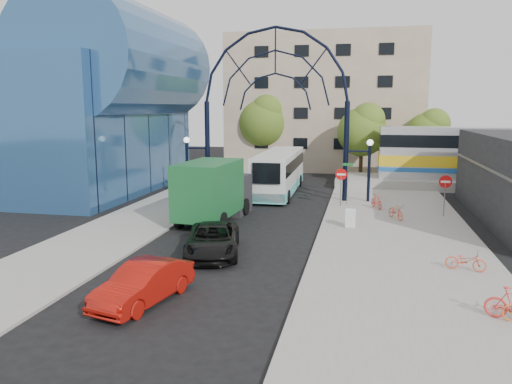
% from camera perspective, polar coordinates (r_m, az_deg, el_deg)
% --- Properties ---
extents(ground, '(120.00, 120.00, 0.00)m').
position_cam_1_polar(ground, '(22.80, -4.04, -7.14)').
color(ground, black).
rests_on(ground, ground).
extents(sidewalk_east, '(8.00, 56.00, 0.12)m').
position_cam_1_polar(sidewalk_east, '(25.86, 15.93, -5.32)').
color(sidewalk_east, gray).
rests_on(sidewalk_east, ground).
extents(plaza_west, '(5.00, 50.00, 0.12)m').
position_cam_1_polar(plaza_west, '(30.47, -12.71, -2.93)').
color(plaza_west, gray).
rests_on(plaza_west, ground).
extents(gateway_arch, '(13.64, 0.44, 12.10)m').
position_cam_1_polar(gateway_arch, '(35.54, 2.21, 12.85)').
color(gateway_arch, black).
rests_on(gateway_arch, ground).
extents(stop_sign, '(0.80, 0.07, 2.50)m').
position_cam_1_polar(stop_sign, '(33.30, 9.70, 1.61)').
color(stop_sign, slate).
rests_on(stop_sign, sidewalk_east).
extents(do_not_enter_sign, '(0.76, 0.07, 2.48)m').
position_cam_1_polar(do_not_enter_sign, '(31.67, 20.81, 0.67)').
color(do_not_enter_sign, slate).
rests_on(do_not_enter_sign, sidewalk_east).
extents(street_name_sign, '(0.70, 0.70, 2.80)m').
position_cam_1_polar(street_name_sign, '(33.86, 10.43, 1.95)').
color(street_name_sign, slate).
rests_on(street_name_sign, sidewalk_east).
extents(sandwich_board, '(0.55, 0.61, 0.99)m').
position_cam_1_polar(sandwich_board, '(27.56, 10.74, -2.74)').
color(sandwich_board, white).
rests_on(sandwich_board, sidewalk_east).
extents(transit_hall, '(16.50, 18.00, 14.50)m').
position_cam_1_polar(transit_hall, '(41.85, -18.96, 9.31)').
color(transit_hall, '#2A5281').
rests_on(transit_hall, ground).
extents(apartment_block, '(20.00, 12.10, 14.00)m').
position_cam_1_polar(apartment_block, '(56.08, 7.99, 10.01)').
color(apartment_block, tan).
rests_on(apartment_block, ground).
extents(tree_north_a, '(4.48, 4.48, 7.00)m').
position_cam_1_polar(tree_north_a, '(46.92, 12.17, 7.04)').
color(tree_north_a, '#382314').
rests_on(tree_north_a, ground).
extents(tree_north_b, '(5.12, 5.12, 8.00)m').
position_cam_1_polar(tree_north_b, '(51.87, 0.98, 8.22)').
color(tree_north_b, '#382314').
rests_on(tree_north_b, ground).
extents(tree_north_c, '(4.16, 4.16, 6.50)m').
position_cam_1_polar(tree_north_c, '(49.30, 19.19, 6.46)').
color(tree_north_c, '#382314').
rests_on(tree_north_c, ground).
extents(city_bus, '(2.90, 11.61, 3.17)m').
position_cam_1_polar(city_bus, '(38.63, 2.66, 2.34)').
color(city_bus, silver).
rests_on(city_bus, ground).
extents(green_truck, '(3.10, 7.22, 3.57)m').
position_cam_1_polar(green_truck, '(29.08, -4.76, 0.14)').
color(green_truck, black).
rests_on(green_truck, ground).
extents(black_suv, '(3.35, 5.35, 1.38)m').
position_cam_1_polar(black_suv, '(22.63, -4.96, -5.46)').
color(black_suv, black).
rests_on(black_suv, ground).
extents(red_sedan, '(2.37, 4.42, 1.38)m').
position_cam_1_polar(red_sedan, '(17.59, -12.73, -10.15)').
color(red_sedan, '#9D1009').
rests_on(red_sedan, ground).
extents(bike_near_a, '(1.21, 1.74, 0.87)m').
position_cam_1_polar(bike_near_a, '(30.32, 15.70, -2.17)').
color(bike_near_a, '#E1502D').
rests_on(bike_near_a, sidewalk_east).
extents(bike_near_b, '(1.03, 1.54, 0.91)m').
position_cam_1_polar(bike_near_b, '(33.12, 13.61, -1.06)').
color(bike_near_b, red).
rests_on(bike_near_b, sidewalk_east).
extents(bike_far_a, '(1.63, 0.88, 0.81)m').
position_cam_1_polar(bike_far_a, '(21.80, 22.86, -7.24)').
color(bike_far_a, '#DB4A2B').
rests_on(bike_far_a, sidewalk_east).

